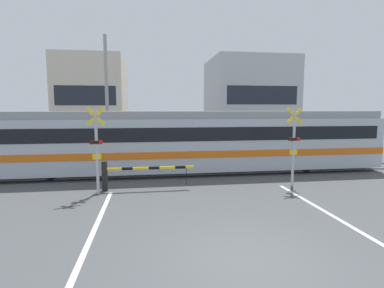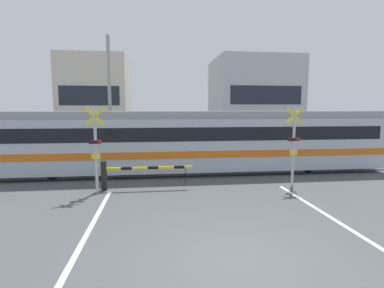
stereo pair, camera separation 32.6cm
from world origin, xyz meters
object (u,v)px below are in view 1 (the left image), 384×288
(commuter_train, at_px, (184,140))
(crossing_barrier_far, at_px, (227,149))
(crossing_signal_left, at_px, (97,147))
(crossing_signal_right, at_px, (294,143))
(crossing_barrier_near, at_px, (127,172))
(pedestrian, at_px, (159,142))

(commuter_train, bearing_deg, crossing_barrier_far, 46.81)
(commuter_train, height_order, crossing_signal_left, crossing_signal_left)
(crossing_barrier_far, xyz_separation_m, crossing_signal_right, (1.07, -6.63, 1.09))
(crossing_barrier_near, relative_size, crossing_signal_right, 1.10)
(crossing_signal_left, xyz_separation_m, crossing_signal_right, (7.86, 0.00, 0.00))
(crossing_barrier_near, distance_m, crossing_signal_right, 6.89)
(crossing_barrier_near, bearing_deg, crossing_signal_right, -3.40)
(commuter_train, relative_size, crossing_barrier_far, 5.56)
(crossing_barrier_near, height_order, crossing_barrier_far, same)
(crossing_barrier_far, bearing_deg, pedestrian, 154.44)
(crossing_barrier_near, xyz_separation_m, crossing_signal_right, (6.79, -0.40, 1.09))
(crossing_barrier_near, xyz_separation_m, crossing_signal_left, (-1.07, -0.40, 1.09))
(crossing_barrier_near, distance_m, crossing_barrier_far, 8.46)
(crossing_barrier_far, relative_size, pedestrian, 2.15)
(crossing_signal_left, height_order, pedestrian, crossing_signal_left)
(commuter_train, relative_size, crossing_barrier_near, 5.56)
(crossing_barrier_far, height_order, crossing_signal_left, crossing_signal_left)
(crossing_barrier_far, bearing_deg, crossing_barrier_near, -132.59)
(crossing_barrier_near, bearing_deg, pedestrian, 79.14)
(crossing_barrier_far, relative_size, crossing_signal_left, 1.10)
(crossing_barrier_far, distance_m, crossing_signal_left, 9.56)
(crossing_signal_right, relative_size, pedestrian, 1.94)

